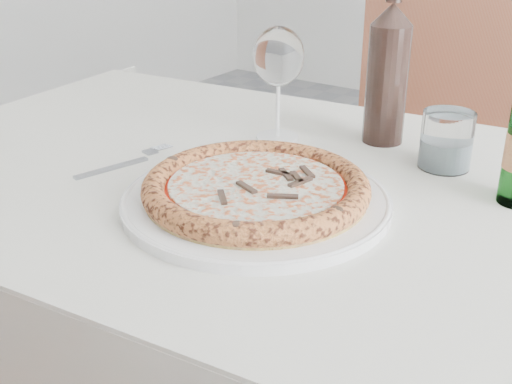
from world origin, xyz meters
TOP-DOWN VIEW (x-y plane):
  - dining_table at (-0.14, -0.03)m, footprint 1.46×0.96m
  - chair_far at (-0.23, 0.81)m, footprint 0.51×0.51m
  - plate at (-0.14, -0.13)m, footprint 0.36×0.36m
  - pizza at (-0.14, -0.13)m, footprint 0.31×0.31m
  - fork at (-0.39, -0.12)m, footprint 0.04×0.18m
  - wine_glass at (-0.26, 0.12)m, footprint 0.09×0.09m
  - tumbler at (0.02, 0.15)m, footprint 0.08×0.08m
  - wine_bottle at (-0.11, 0.21)m, footprint 0.07×0.07m

SIDE VIEW (x-z plane):
  - chair_far at x=-0.23m, z-range 0.07..1.00m
  - dining_table at x=-0.14m, z-range 0.28..1.04m
  - fork at x=-0.39m, z-range 0.76..0.76m
  - plate at x=-0.14m, z-range 0.76..0.77m
  - pizza at x=-0.14m, z-range 0.77..0.80m
  - tumbler at x=0.02m, z-range 0.75..0.84m
  - wine_bottle at x=-0.11m, z-range 0.74..1.02m
  - wine_glass at x=-0.26m, z-range 0.80..0.99m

